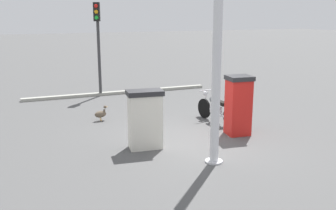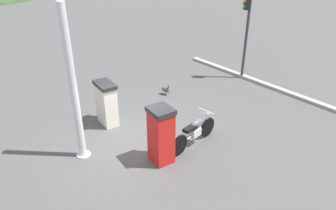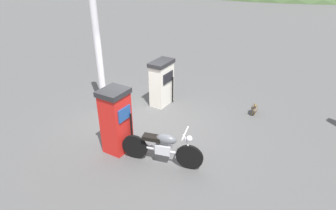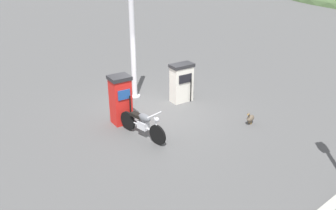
% 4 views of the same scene
% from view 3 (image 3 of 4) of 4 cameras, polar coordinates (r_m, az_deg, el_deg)
% --- Properties ---
extents(ground_plane, '(120.00, 120.00, 0.00)m').
position_cam_3_polar(ground_plane, '(8.35, -3.81, -3.87)').
color(ground_plane, '#4C4C4C').
extents(fuel_pump_near, '(0.70, 0.74, 1.65)m').
position_cam_3_polar(fuel_pump_near, '(6.99, -10.33, -3.08)').
color(fuel_pump_near, red).
rests_on(fuel_pump_near, ground).
extents(fuel_pump_far, '(0.64, 0.94, 1.47)m').
position_cam_3_polar(fuel_pump_far, '(9.18, -1.25, 4.51)').
color(fuel_pump_far, silver).
rests_on(fuel_pump_far, ground).
extents(motorcycle_near_pump, '(1.96, 0.56, 0.95)m').
position_cam_3_polar(motorcycle_near_pump, '(6.62, -1.06, -8.33)').
color(motorcycle_near_pump, black).
rests_on(motorcycle_near_pump, ground).
extents(wandering_duck, '(0.25, 0.47, 0.47)m').
position_cam_3_polar(wandering_duck, '(9.10, 16.90, -0.64)').
color(wandering_duck, brown).
rests_on(wandering_duck, ground).
extents(canopy_support_pole, '(0.40, 0.40, 4.28)m').
position_cam_3_polar(canopy_support_pole, '(8.60, -13.87, 11.39)').
color(canopy_support_pole, silver).
rests_on(canopy_support_pole, ground).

